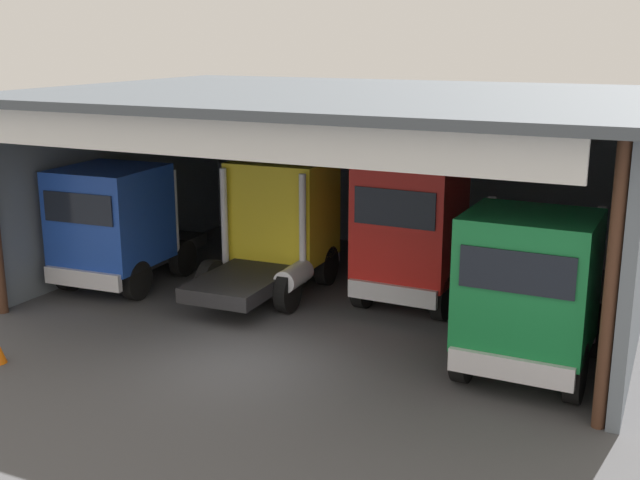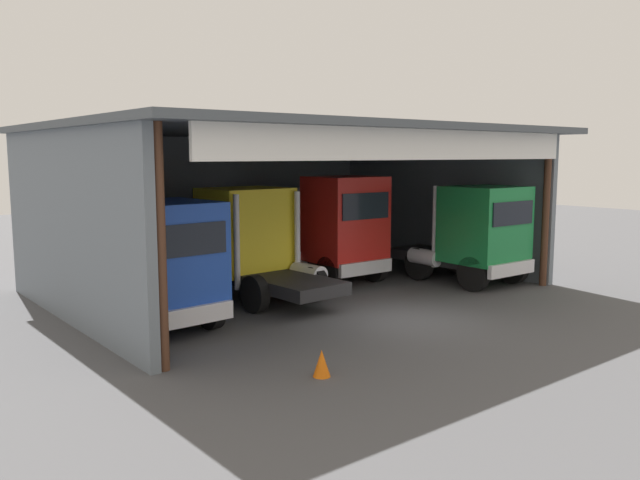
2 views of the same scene
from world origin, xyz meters
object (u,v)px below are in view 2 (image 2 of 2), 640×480
(truck_red_center_bay, at_px, (339,228))
(truck_blue_center_left_bay, at_px, (157,262))
(truck_green_yard_outside, at_px, (475,233))
(truck_yellow_center_right_bay, at_px, (253,242))
(tool_cart, at_px, (256,257))
(oil_drum, at_px, (145,270))
(traffic_cone, at_px, (322,363))

(truck_red_center_bay, bearing_deg, truck_blue_center_left_bay, 15.65)
(truck_red_center_bay, xyz_separation_m, truck_green_yard_outside, (3.47, -3.18, -0.14))
(truck_yellow_center_right_bay, relative_size, tool_cart, 5.14)
(truck_blue_center_left_bay, height_order, oil_drum, truck_blue_center_left_bay)
(oil_drum, height_order, traffic_cone, oil_drum)
(truck_yellow_center_right_bay, height_order, oil_drum, truck_yellow_center_right_bay)
(traffic_cone, bearing_deg, truck_blue_center_left_bay, 101.38)
(oil_drum, xyz_separation_m, tool_cart, (4.53, -0.13, 0.03))
(truck_blue_center_left_bay, xyz_separation_m, truck_red_center_bay, (7.69, 1.92, 0.15))
(truck_yellow_center_right_bay, relative_size, traffic_cone, 9.18)
(tool_cart, bearing_deg, truck_green_yard_outside, -57.91)
(truck_yellow_center_right_bay, height_order, tool_cart, truck_yellow_center_right_bay)
(truck_yellow_center_right_bay, height_order, traffic_cone, truck_yellow_center_right_bay)
(truck_blue_center_left_bay, xyz_separation_m, truck_yellow_center_right_bay, (3.99, 1.72, 0.01))
(truck_yellow_center_right_bay, xyz_separation_m, traffic_cone, (-2.92, -7.02, -1.49))
(truck_yellow_center_right_bay, distance_m, truck_green_yard_outside, 7.77)
(tool_cart, bearing_deg, oil_drum, 178.31)
(truck_blue_center_left_bay, xyz_separation_m, traffic_cone, (1.07, -5.30, -1.48))
(truck_yellow_center_right_bay, height_order, truck_red_center_bay, truck_red_center_bay)
(traffic_cone, bearing_deg, oil_drum, 84.16)
(traffic_cone, bearing_deg, truck_yellow_center_right_bay, 67.42)
(truck_red_center_bay, bearing_deg, truck_green_yard_outside, 139.09)
(truck_green_yard_outside, relative_size, tool_cart, 5.10)
(truck_blue_center_left_bay, height_order, tool_cart, truck_blue_center_left_bay)
(truck_blue_center_left_bay, distance_m, oil_drum, 6.45)
(traffic_cone, bearing_deg, truck_green_yard_outside, 21.80)
(truck_yellow_center_right_bay, height_order, truck_green_yard_outside, truck_yellow_center_right_bay)
(tool_cart, bearing_deg, truck_blue_center_left_bay, -139.40)
(truck_green_yard_outside, height_order, traffic_cone, truck_green_yard_outside)
(truck_yellow_center_right_bay, xyz_separation_m, truck_green_yard_outside, (7.18, -2.98, 0.00))
(oil_drum, bearing_deg, truck_green_yard_outside, -38.73)
(oil_drum, relative_size, tool_cart, 0.94)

